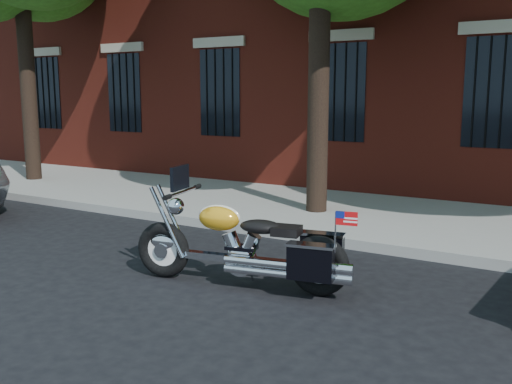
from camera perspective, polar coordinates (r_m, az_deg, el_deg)
The scene contains 4 objects.
ground at distance 7.94m, azimuth -6.17°, elevation -6.17°, with size 120.00×120.00×0.00m, color black.
curb at distance 9.03m, azimuth -0.91°, elevation -3.67°, with size 40.00×0.16×0.15m, color gray.
sidewalk at distance 10.64m, azimuth 4.41°, elevation -1.64°, with size 40.00×3.60×0.15m, color gray.
motorcycle at distance 6.44m, azimuth -0.76°, elevation -5.67°, with size 2.71×1.07×1.36m.
Camera 1 is at (4.61, -6.09, 2.17)m, focal length 40.00 mm.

